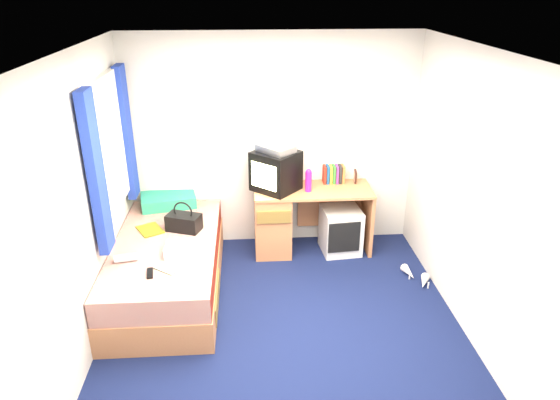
{
  "coord_description": "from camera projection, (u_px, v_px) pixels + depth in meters",
  "views": [
    {
      "loc": [
        -0.28,
        -3.62,
        2.87
      ],
      "look_at": [
        0.02,
        0.7,
        0.95
      ],
      "focal_mm": 32.0,
      "sensor_mm": 36.0,
      "label": 1
    }
  ],
  "objects": [
    {
      "name": "ground",
      "position": [
        284.0,
        328.0,
        4.48
      ],
      "size": [
        3.4,
        3.4,
        0.0
      ],
      "primitive_type": "plane",
      "color": "#0C1438",
      "rests_on": "ground"
    },
    {
      "name": "room_shell",
      "position": [
        284.0,
        178.0,
        3.89
      ],
      "size": [
        3.4,
        3.4,
        3.4
      ],
      "color": "white",
      "rests_on": "ground"
    },
    {
      "name": "bed",
      "position": [
        168.0,
        266.0,
        4.94
      ],
      "size": [
        1.01,
        2.0,
        0.54
      ],
      "color": "tan",
      "rests_on": "ground"
    },
    {
      "name": "pillow",
      "position": [
        168.0,
        200.0,
        5.58
      ],
      "size": [
        0.65,
        0.49,
        0.13
      ],
      "primitive_type": "cube",
      "rotation": [
        0.0,
        0.0,
        0.21
      ],
      "color": "teal",
      "rests_on": "bed"
    },
    {
      "name": "desk",
      "position": [
        288.0,
        217.0,
        5.64
      ],
      "size": [
        1.3,
        0.55,
        0.75
      ],
      "color": "tan",
      "rests_on": "ground"
    },
    {
      "name": "storage_cube",
      "position": [
        341.0,
        230.0,
        5.66
      ],
      "size": [
        0.46,
        0.46,
        0.52
      ],
      "primitive_type": "cube",
      "rotation": [
        0.0,
        0.0,
        0.1
      ],
      "color": "silver",
      "rests_on": "ground"
    },
    {
      "name": "crt_tv",
      "position": [
        276.0,
        171.0,
        5.4
      ],
      "size": [
        0.6,
        0.59,
        0.44
      ],
      "rotation": [
        0.0,
        0.0,
        -0.73
      ],
      "color": "black",
      "rests_on": "desk"
    },
    {
      "name": "vcr",
      "position": [
        276.0,
        149.0,
        5.3
      ],
      "size": [
        0.45,
        0.45,
        0.07
      ],
      "primitive_type": "cube",
      "rotation": [
        0.0,
        0.0,
        -0.83
      ],
      "color": "#B1B1B3",
      "rests_on": "crt_tv"
    },
    {
      "name": "book_row",
      "position": [
        334.0,
        174.0,
        5.64
      ],
      "size": [
        0.24,
        0.13,
        0.2
      ],
      "color": "maroon",
      "rests_on": "desk"
    },
    {
      "name": "picture_frame",
      "position": [
        355.0,
        176.0,
        5.66
      ],
      "size": [
        0.03,
        0.12,
        0.14
      ],
      "primitive_type": "cube",
      "rotation": [
        0.0,
        0.0,
        -0.11
      ],
      "color": "black",
      "rests_on": "desk"
    },
    {
      "name": "pink_water_bottle",
      "position": [
        308.0,
        181.0,
        5.4
      ],
      "size": [
        0.09,
        0.09,
        0.23
      ],
      "primitive_type": "cylinder",
      "rotation": [
        0.0,
        0.0,
        0.32
      ],
      "color": "#D51E8A",
      "rests_on": "desk"
    },
    {
      "name": "aerosol_can",
      "position": [
        298.0,
        179.0,
        5.55
      ],
      "size": [
        0.05,
        0.05,
        0.17
      ],
      "primitive_type": "cylinder",
      "rotation": [
        0.0,
        0.0,
        -0.02
      ],
      "color": "silver",
      "rests_on": "desk"
    },
    {
      "name": "handbag",
      "position": [
        184.0,
        222.0,
        5.02
      ],
      "size": [
        0.38,
        0.29,
        0.31
      ],
      "rotation": [
        0.0,
        0.0,
        -0.35
      ],
      "color": "black",
      "rests_on": "bed"
    },
    {
      "name": "towel",
      "position": [
        181.0,
        249.0,
        4.6
      ],
      "size": [
        0.29,
        0.25,
        0.1
      ],
      "primitive_type": "cube",
      "rotation": [
        0.0,
        0.0,
        -0.03
      ],
      "color": "silver",
      "rests_on": "bed"
    },
    {
      "name": "magazine",
      "position": [
        150.0,
        230.0,
        5.05
      ],
      "size": [
        0.32,
        0.35,
        0.01
      ],
      "primitive_type": "cube",
      "rotation": [
        0.0,
        0.0,
        0.51
      ],
      "color": "#D0D217",
      "rests_on": "bed"
    },
    {
      "name": "water_bottle",
      "position": [
        126.0,
        258.0,
        4.48
      ],
      "size": [
        0.21,
        0.1,
        0.07
      ],
      "primitive_type": "cylinder",
      "rotation": [
        0.0,
        1.57,
        0.18
      ],
      "color": "silver",
      "rests_on": "bed"
    },
    {
      "name": "colour_swatch_fan",
      "position": [
        165.0,
        270.0,
        4.35
      ],
      "size": [
        0.21,
        0.18,
        0.01
      ],
      "primitive_type": "cube",
      "rotation": [
        0.0,
        0.0,
        -0.63
      ],
      "color": "orange",
      "rests_on": "bed"
    },
    {
      "name": "remote_control",
      "position": [
        150.0,
        273.0,
        4.3
      ],
      "size": [
        0.07,
        0.17,
        0.02
      ],
      "primitive_type": "cube",
      "rotation": [
        0.0,
        0.0,
        0.15
      ],
      "color": "black",
      "rests_on": "bed"
    },
    {
      "name": "window_assembly",
      "position": [
        111.0,
        150.0,
        4.63
      ],
      "size": [
        0.11,
        1.42,
        1.4
      ],
      "color": "silver",
      "rests_on": "room_shell"
    },
    {
      "name": "white_heels",
      "position": [
        416.0,
        277.0,
        5.17
      ],
      "size": [
        0.25,
        0.42,
        0.09
      ],
      "color": "silver",
      "rests_on": "ground"
    }
  ]
}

